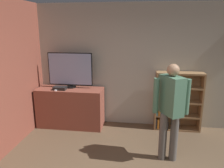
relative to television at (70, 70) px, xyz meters
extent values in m
cube|color=#B2AD9E|center=(1.48, 0.25, 0.07)|extent=(6.49, 0.06, 2.70)
cube|color=brown|center=(-0.80, -1.15, 0.07)|extent=(0.06, 4.35, 2.70)
cube|color=brown|center=(0.00, -0.10, -0.84)|extent=(1.45, 0.52, 0.88)
cylinder|color=black|center=(0.00, 0.00, -0.39)|extent=(0.22, 0.22, 0.03)
cylinder|color=black|center=(0.00, 0.00, -0.35)|extent=(0.06, 0.06, 0.05)
cube|color=black|center=(0.00, 0.00, 0.02)|extent=(0.99, 0.04, 0.72)
cube|color=#8C9EC6|center=(0.00, -0.02, 0.02)|extent=(0.95, 0.01, 0.68)
cube|color=black|center=(-0.18, -0.20, -0.37)|extent=(0.27, 0.18, 0.07)
cube|color=white|center=(-0.24, -0.27, -0.39)|extent=(0.06, 0.14, 0.02)
cube|color=#997047|center=(1.88, 0.06, -0.64)|extent=(0.04, 0.28, 1.28)
cube|color=#997047|center=(2.83, 0.06, -0.64)|extent=(0.04, 0.28, 1.28)
cube|color=#997047|center=(2.36, 0.19, -0.64)|extent=(0.98, 0.01, 1.28)
cube|color=#997047|center=(2.36, 0.06, -1.26)|extent=(0.91, 0.28, 0.04)
cube|color=#997047|center=(2.36, 0.06, -0.96)|extent=(0.91, 0.28, 0.04)
cube|color=#997047|center=(2.36, 0.06, -0.64)|extent=(0.91, 0.28, 0.04)
cube|color=#997047|center=(2.36, 0.06, -0.32)|extent=(0.91, 0.28, 0.04)
cube|color=#997047|center=(2.36, 0.06, -0.02)|extent=(0.91, 0.28, 0.04)
cube|color=#232328|center=(1.92, 0.03, -1.15)|extent=(0.03, 0.22, 0.23)
cube|color=orange|center=(1.96, 0.03, -1.15)|extent=(0.04, 0.22, 0.22)
cube|color=orange|center=(2.01, 0.05, -1.14)|extent=(0.04, 0.26, 0.26)
cube|color=#5B8E99|center=(2.07, 0.02, -1.16)|extent=(0.04, 0.20, 0.21)
cube|color=red|center=(2.11, 0.02, -1.15)|extent=(0.03, 0.20, 0.23)
cube|color=#232328|center=(2.15, 0.05, -1.18)|extent=(0.03, 0.25, 0.18)
cube|color=#5B8E99|center=(1.92, 0.05, -0.82)|extent=(0.03, 0.26, 0.25)
cube|color=orange|center=(1.96, 0.05, -0.85)|extent=(0.03, 0.26, 0.18)
cube|color=orange|center=(2.00, 0.02, -0.85)|extent=(0.04, 0.20, 0.19)
cube|color=#5B8E99|center=(1.92, 0.03, -0.50)|extent=(0.03, 0.22, 0.25)
cube|color=orange|center=(1.97, 0.04, -0.52)|extent=(0.04, 0.24, 0.21)
cube|color=#232328|center=(2.02, 0.03, -0.50)|extent=(0.04, 0.22, 0.25)
cube|color=#99663D|center=(2.06, 0.04, -0.54)|extent=(0.03, 0.23, 0.16)
cube|color=#338447|center=(1.92, 0.05, -0.19)|extent=(0.03, 0.25, 0.22)
cube|color=orange|center=(1.96, 0.05, -0.18)|extent=(0.04, 0.26, 0.25)
cube|color=gold|center=(2.01, 0.04, -0.19)|extent=(0.04, 0.24, 0.23)
cube|color=#2D569E|center=(2.07, 0.04, -0.20)|extent=(0.04, 0.23, 0.21)
cube|color=orange|center=(2.13, 0.04, -0.19)|extent=(0.04, 0.23, 0.22)
cylinder|color=#56514C|center=(1.95, -1.14, -0.86)|extent=(0.13, 0.13, 0.83)
cylinder|color=#56514C|center=(2.13, -1.14, -0.86)|extent=(0.13, 0.13, 0.83)
cube|color=#477056|center=(2.04, -1.14, -0.14)|extent=(0.40, 0.48, 0.63)
sphere|color=#9E7556|center=(2.04, -1.14, 0.27)|extent=(0.19, 0.19, 0.19)
cylinder|color=#477056|center=(2.28, -1.14, -0.15)|extent=(0.09, 0.09, 0.58)
cylinder|color=#477056|center=(1.80, -1.14, -0.15)|extent=(0.09, 0.09, 0.58)
camera|label=1|loc=(1.56, -4.54, 0.92)|focal=35.00mm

